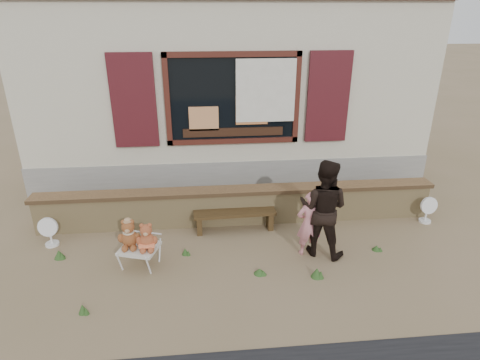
{
  "coord_description": "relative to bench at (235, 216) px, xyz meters",
  "views": [
    {
      "loc": [
        -0.58,
        -5.41,
        3.57
      ],
      "look_at": [
        0.0,
        0.6,
        1.0
      ],
      "focal_mm": 30.0,
      "sensor_mm": 36.0,
      "label": 1
    }
  ],
  "objects": [
    {
      "name": "ground",
      "position": [
        0.08,
        -0.72,
        -0.27
      ],
      "size": [
        80.0,
        80.0,
        0.0
      ],
      "primitive_type": "plane",
      "color": "brown",
      "rests_on": "ground"
    },
    {
      "name": "shopfront",
      "position": [
        0.08,
        3.77,
        1.73
      ],
      "size": [
        8.04,
        5.13,
        4.0
      ],
      "color": "#A8A088",
      "rests_on": "ground"
    },
    {
      "name": "brick_wall",
      "position": [
        0.08,
        0.28,
        0.08
      ],
      "size": [
        7.1,
        0.36,
        0.67
      ],
      "color": "tan",
      "rests_on": "ground"
    },
    {
      "name": "bench",
      "position": [
        0.0,
        0.0,
        0.0
      ],
      "size": [
        1.43,
        0.36,
        0.36
      ],
      "rotation": [
        0.0,
        0.0,
        0.04
      ],
      "color": "#352512",
      "rests_on": "ground"
    },
    {
      "name": "folding_chair",
      "position": [
        -1.5,
        -0.93,
        0.03
      ],
      "size": [
        0.65,
        0.61,
        0.33
      ],
      "rotation": [
        0.0,
        0.0,
        -0.31
      ],
      "color": "beige",
      "rests_on": "ground"
    },
    {
      "name": "teddy_bear_left",
      "position": [
        -1.64,
        -0.89,
        0.29
      ],
      "size": [
        0.4,
        0.37,
        0.45
      ],
      "primitive_type": null,
      "rotation": [
        0.0,
        0.0,
        -0.31
      ],
      "color": "brown",
      "rests_on": "folding_chair"
    },
    {
      "name": "teddy_bear_right",
      "position": [
        -1.37,
        -0.97,
        0.27
      ],
      "size": [
        0.38,
        0.35,
        0.43
      ],
      "primitive_type": null,
      "rotation": [
        0.0,
        0.0,
        -0.31
      ],
      "color": "brown",
      "rests_on": "folding_chair"
    },
    {
      "name": "child",
      "position": [
        1.08,
        -0.84,
        0.27
      ],
      "size": [
        0.41,
        0.29,
        1.07
      ],
      "primitive_type": "imported",
      "rotation": [
        0.0,
        0.0,
        3.23
      ],
      "color": "#D37E86",
      "rests_on": "ground"
    },
    {
      "name": "adult",
      "position": [
        1.29,
        -0.83,
        0.52
      ],
      "size": [
        0.95,
        0.89,
        1.57
      ],
      "primitive_type": "imported",
      "rotation": [
        0.0,
        0.0,
        2.62
      ],
      "color": "black",
      "rests_on": "ground"
    },
    {
      "name": "fan_left",
      "position": [
        -3.04,
        -0.2,
        -0.01
      ],
      "size": [
        0.32,
        0.22,
        0.51
      ],
      "rotation": [
        0.0,
        0.0,
        -0.07
      ],
      "color": "white",
      "rests_on": "ground"
    },
    {
      "name": "fan_right",
      "position": [
        3.48,
        -0.05,
        -0.01
      ],
      "size": [
        0.31,
        0.21,
        0.5
      ],
      "rotation": [
        0.0,
        0.0,
        0.05
      ],
      "color": "white",
      "rests_on": "ground"
    },
    {
      "name": "grass_tufts",
      "position": [
        -0.41,
        -1.15,
        -0.2
      ],
      "size": [
        5.16,
        1.44,
        0.15
      ],
      "color": "#2C4F1F",
      "rests_on": "ground"
    }
  ]
}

